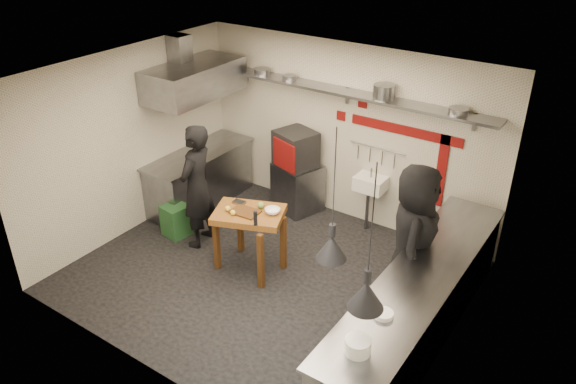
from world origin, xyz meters
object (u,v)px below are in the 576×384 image
Objects in this scene: prep_table at (250,240)px; chef_left at (197,187)px; oven_stand at (298,187)px; green_bin at (176,220)px; chef_right at (413,238)px; combi_oven at (296,149)px.

chef_left reaches higher than prep_table.
chef_left is at bearing 151.61° from prep_table.
oven_stand reaches higher than green_bin.
chef_left is (-0.64, -1.67, 0.54)m from oven_stand.
chef_right is (2.49, -1.22, 0.57)m from oven_stand.
chef_left is at bearing 7.40° from green_bin.
green_bin is 0.82m from chef_left.
green_bin is 3.69m from chef_right.
chef_right reaches higher than combi_oven.
prep_table is at bearing -59.35° from oven_stand.
prep_table is (0.41, -1.75, -0.63)m from combi_oven.
prep_table is at bearing -58.55° from combi_oven.
oven_stand is 1.37× the size of combi_oven.
chef_left is (-1.03, 0.12, 0.48)m from prep_table.
green_bin is at bearing 155.78° from prep_table.
oven_stand is at bearing 147.93° from chef_left.
prep_table is 0.49× the size of chef_left.
combi_oven is 1.90m from prep_table.
green_bin is at bearing -93.67° from chef_left.
combi_oven reaches higher than green_bin.
chef_right is at bearing -7.10° from prep_table.
green_bin is 0.27× the size of chef_left.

